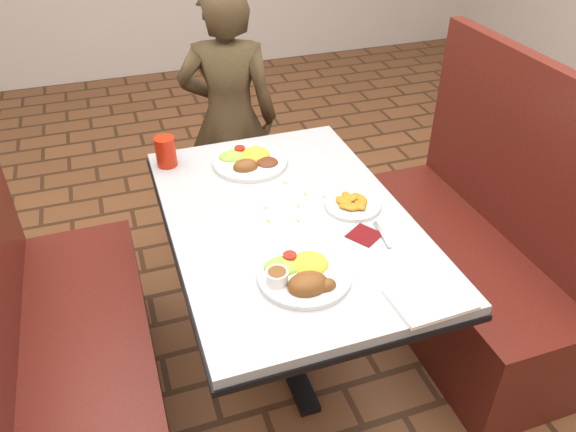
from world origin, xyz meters
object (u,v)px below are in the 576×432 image
object	(u,v)px
booth_bench_right	(465,261)
near_dinner_plate	(303,271)
far_dinner_plate	(250,158)
plantain_plate	(353,204)
red_tumbler	(166,152)
booth_bench_left	(72,357)
diner_person	(230,119)
dining_table	(288,238)

from	to	relation	value
booth_bench_right	near_dinner_plate	distance (m)	1.02
booth_bench_right	far_dinner_plate	distance (m)	1.02
far_dinner_plate	plantain_plate	size ratio (longest dim) A/B	1.48
red_tumbler	far_dinner_plate	bearing A→B (deg)	-17.05
booth_bench_left	near_dinner_plate	distance (m)	0.92
diner_person	red_tumbler	xyz separation A→B (m)	(-0.38, -0.51, 0.15)
booth_bench_left	booth_bench_right	distance (m)	1.60
booth_bench_right	near_dinner_plate	xyz separation A→B (m)	(-0.86, -0.32, 0.45)
diner_person	far_dinner_plate	xyz separation A→B (m)	(-0.07, -0.61, 0.12)
near_dinner_plate	far_dinner_plate	bearing A→B (deg)	86.94
booth_bench_left	red_tumbler	xyz separation A→B (m)	(0.46, 0.49, 0.48)
dining_table	booth_bench_right	size ratio (longest dim) A/B	1.01
dining_table	near_dinner_plate	world-z (taller)	near_dinner_plate
far_dinner_plate	red_tumbler	world-z (taller)	red_tumbler
booth_bench_right	red_tumbler	bearing A→B (deg)	156.84
dining_table	booth_bench_right	world-z (taller)	booth_bench_right
booth_bench_left	booth_bench_right	world-z (taller)	same
booth_bench_left	plantain_plate	distance (m)	1.12
diner_person	near_dinner_plate	distance (m)	1.33
near_dinner_plate	far_dinner_plate	distance (m)	0.71
booth_bench_right	near_dinner_plate	world-z (taller)	booth_bench_right
booth_bench_left	red_tumbler	size ratio (longest dim) A/B	10.05
booth_bench_left	plantain_plate	world-z (taller)	booth_bench_left
booth_bench_right	far_dinner_plate	size ratio (longest dim) A/B	4.13
diner_person	plantain_plate	xyz separation A→B (m)	(0.19, -1.02, 0.11)
booth_bench_right	plantain_plate	bearing A→B (deg)	-178.01
dining_table	diner_person	size ratio (longest dim) A/B	0.92
dining_table	red_tumbler	world-z (taller)	red_tumbler
booth_bench_right	far_dinner_plate	world-z (taller)	booth_bench_right
dining_table	near_dinner_plate	bearing A→B (deg)	-101.24
dining_table	booth_bench_left	world-z (taller)	booth_bench_left
far_dinner_plate	plantain_plate	distance (m)	0.49
diner_person	booth_bench_left	bearing A→B (deg)	67.93
dining_table	diner_person	xyz separation A→B (m)	(0.04, 1.00, 0.00)
dining_table	far_dinner_plate	size ratio (longest dim) A/B	4.17
diner_person	near_dinner_plate	size ratio (longest dim) A/B	4.69
booth_bench_left	near_dinner_plate	world-z (taller)	booth_bench_left
booth_bench_left	plantain_plate	size ratio (longest dim) A/B	6.13
plantain_plate	red_tumbler	xyz separation A→B (m)	(-0.57, 0.50, 0.05)
booth_bench_right	plantain_plate	size ratio (longest dim) A/B	6.13
dining_table	plantain_plate	size ratio (longest dim) A/B	6.19
diner_person	near_dinner_plate	world-z (taller)	diner_person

